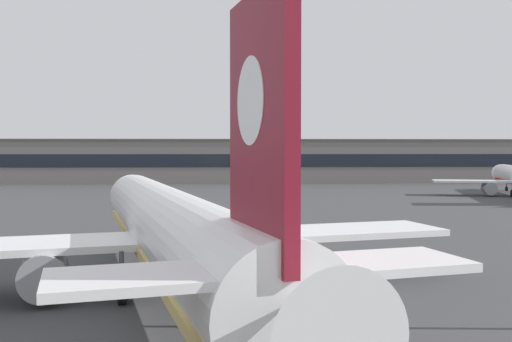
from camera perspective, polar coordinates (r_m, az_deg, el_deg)
The scene contains 4 objects.
taxiway_centreline at distance 48.91m, azimuth -1.36°, elevation -6.67°, with size 0.30×180.00×0.01m, color yellow.
airliner_foreground at distance 31.07m, azimuth -8.43°, elevation -5.49°, with size 32.21×40.94×11.65m.
safety_cone_by_nose_gear at distance 46.45m, azimuth -4.39°, elevation -6.82°, with size 0.44×0.44×0.55m.
terminal_building at distance 132.37m, azimuth 0.66°, elevation 0.99°, with size 123.01×12.40×9.76m.
Camera 1 is at (-1.55, -18.32, 7.46)m, focal length 41.07 mm.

